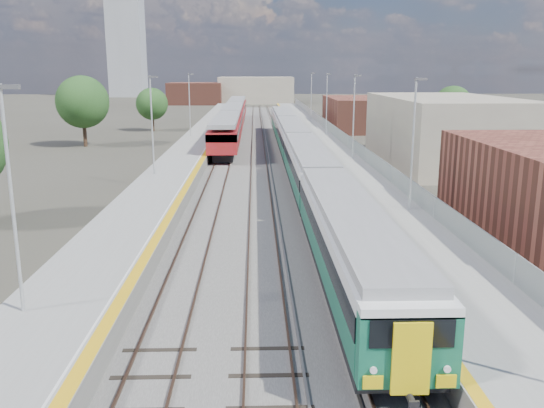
{
  "coord_description": "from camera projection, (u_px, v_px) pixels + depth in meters",
  "views": [
    {
      "loc": [
        -2.36,
        -10.28,
        8.93
      ],
      "look_at": [
        -1.51,
        18.49,
        2.2
      ],
      "focal_mm": 38.0,
      "sensor_mm": 36.0,
      "label": 1
    }
  ],
  "objects": [
    {
      "name": "tree_d",
      "position": [
        452.0,
        105.0,
        75.52
      ],
      "size": [
        5.09,
        5.09,
        6.9
      ],
      "color": "#382619",
      "rests_on": "ground"
    },
    {
      "name": "tracks",
      "position": [
        261.0,
        150.0,
        64.77
      ],
      "size": [
        8.96,
        160.0,
        0.17
      ],
      "color": "#4C3323",
      "rests_on": "ground"
    },
    {
      "name": "buildings",
      "position": [
        192.0,
        62.0,
        144.04
      ],
      "size": [
        72.0,
        185.5,
        40.0
      ],
      "color": "brown",
      "rests_on": "ground"
    },
    {
      "name": "ground",
      "position": [
        277.0,
        156.0,
        60.77
      ],
      "size": [
        320.0,
        320.0,
        0.0
      ],
      "primitive_type": "plane",
      "color": "#47443A",
      "rests_on": "ground"
    },
    {
      "name": "tree_c",
      "position": [
        152.0,
        104.0,
        84.9
      ],
      "size": [
        4.69,
        4.69,
        6.36
      ],
      "color": "#382619",
      "rests_on": "ground"
    },
    {
      "name": "green_train",
      "position": [
        299.0,
        149.0,
        50.74
      ],
      "size": [
        2.68,
        74.81,
        2.95
      ],
      "color": "black",
      "rests_on": "ground"
    },
    {
      "name": "red_train",
      "position": [
        233.0,
        117.0,
        83.16
      ],
      "size": [
        2.99,
        60.66,
        3.78
      ],
      "color": "black",
      "rests_on": "ground"
    },
    {
      "name": "platform_left",
      "position": [
        194.0,
        149.0,
        62.82
      ],
      "size": [
        4.3,
        155.0,
        8.52
      ],
      "color": "slate",
      "rests_on": "ground"
    },
    {
      "name": "platform_right",
      "position": [
        324.0,
        148.0,
        63.23
      ],
      "size": [
        4.7,
        155.0,
        8.52
      ],
      "color": "slate",
      "rests_on": "ground"
    },
    {
      "name": "ballast_bed",
      "position": [
        256.0,
        153.0,
        63.13
      ],
      "size": [
        10.5,
        155.0,
        0.06
      ],
      "primitive_type": "cube",
      "color": "#565451",
      "rests_on": "ground"
    },
    {
      "name": "tree_b",
      "position": [
        82.0,
        102.0,
        67.45
      ],
      "size": [
        6.13,
        6.13,
        8.31
      ],
      "color": "#382619",
      "rests_on": "ground"
    }
  ]
}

